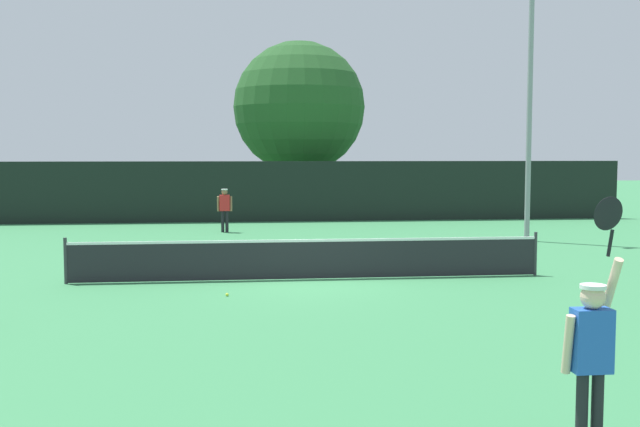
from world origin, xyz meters
The scene contains 11 objects.
ground_plane centered at (0.00, 0.00, 0.00)m, with size 120.00×120.00×0.00m, color #387F4C.
tennis_net centered at (0.00, 0.00, 0.51)m, with size 11.29×0.08×1.07m.
perimeter_fence centered at (0.00, 15.32, 1.32)m, with size 31.39×0.12×2.64m, color black.
player_serving centered at (1.77, -10.82, 1.15)m, with size 0.68×0.40×2.59m.
player_receiving centered at (-2.12, 11.04, 1.00)m, with size 0.57×0.24×1.64m.
tennis_ball centered at (-1.91, -1.92, 0.03)m, with size 0.07×0.07×0.07m, color #CCE033.
light_pole centered at (8.17, 7.03, 5.32)m, with size 1.18×0.28×9.49m.
large_tree centered at (1.45, 19.76, 5.23)m, with size 6.47×6.47×8.47m.
parked_car_near centered at (-8.58, 23.11, 0.78)m, with size 2.16×4.31×1.69m.
parked_car_mid centered at (-2.77, 22.81, 0.78)m, with size 2.34×4.38×1.69m.
parked_car_far centered at (1.83, 22.80, 0.78)m, with size 2.10×4.29×1.69m.
Camera 1 is at (-1.71, -17.83, 3.02)m, focal length 42.68 mm.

